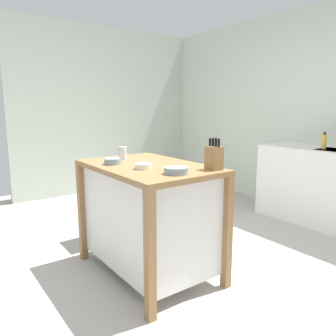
# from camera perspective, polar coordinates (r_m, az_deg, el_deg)

# --- Properties ---
(ground_plane) EXTENTS (6.92, 6.92, 0.00)m
(ground_plane) POSITION_cam_1_polar(r_m,az_deg,el_deg) (2.89, -0.03, -17.72)
(ground_plane) COLOR #ADA8A0
(ground_plane) RESTS_ON ground
(wall_left) EXTENTS (0.10, 3.14, 2.60)m
(wall_left) POSITION_cam_1_polar(r_m,az_deg,el_deg) (5.59, -10.15, 9.70)
(wall_left) COLOR beige
(wall_left) RESTS_ON ground
(kitchen_island) EXTENTS (1.16, 0.75, 0.91)m
(kitchen_island) POSITION_cam_1_polar(r_m,az_deg,el_deg) (2.74, -3.40, -7.76)
(kitchen_island) COLOR olive
(kitchen_island) RESTS_ON ground
(knife_block) EXTENTS (0.11, 0.09, 0.23)m
(knife_block) POSITION_cam_1_polar(r_m,az_deg,el_deg) (2.44, 7.91, 1.82)
(knife_block) COLOR olive
(knife_block) RESTS_ON kitchen_island
(bowl_ceramic_small) EXTENTS (0.13, 0.13, 0.05)m
(bowl_ceramic_small) POSITION_cam_1_polar(r_m,az_deg,el_deg) (2.68, -9.51, 1.17)
(bowl_ceramic_small) COLOR gray
(bowl_ceramic_small) RESTS_ON kitchen_island
(bowl_stoneware_deep) EXTENTS (0.17, 0.17, 0.05)m
(bowl_stoneware_deep) POSITION_cam_1_polar(r_m,az_deg,el_deg) (2.27, 1.38, -0.39)
(bowl_stoneware_deep) COLOR gray
(bowl_stoneware_deep) RESTS_ON kitchen_island
(bowl_ceramic_wide) EXTENTS (0.12, 0.12, 0.04)m
(bowl_ceramic_wide) POSITION_cam_1_polar(r_m,az_deg,el_deg) (2.46, -4.33, 0.37)
(bowl_ceramic_wide) COLOR silver
(bowl_ceramic_wide) RESTS_ON kitchen_island
(drinking_cup) EXTENTS (0.07, 0.07, 0.11)m
(drinking_cup) POSITION_cam_1_polar(r_m,az_deg,el_deg) (2.89, -7.80, 2.52)
(drinking_cup) COLOR silver
(drinking_cup) RESTS_ON kitchen_island
(trash_bin) EXTENTS (0.36, 0.28, 0.63)m
(trash_bin) POSITION_cam_1_polar(r_m,az_deg,el_deg) (3.49, -10.52, -7.18)
(trash_bin) COLOR #B7B2A8
(trash_bin) RESTS_ON ground
(bottle_dish_soap) EXTENTS (0.05, 0.05, 0.19)m
(bottle_dish_soap) POSITION_cam_1_polar(r_m,az_deg,el_deg) (4.14, 25.23, 4.16)
(bottle_dish_soap) COLOR yellow
(bottle_dish_soap) RESTS_ON sink_counter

